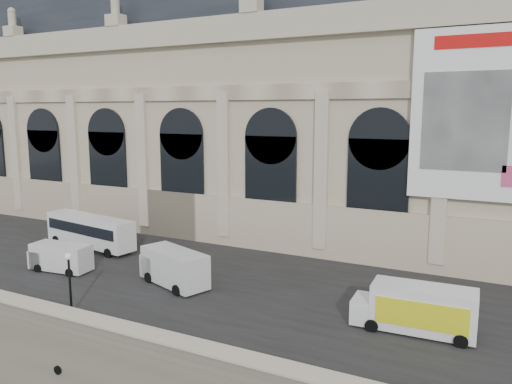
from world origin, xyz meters
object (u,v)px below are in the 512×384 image
Objects in this scene: van_b at (172,267)px; van_c at (58,257)px; bus_left at (90,230)px; box_truck at (416,309)px; lamp_right at (70,284)px.

van_c is at bearing -171.20° from van_b.
bus_left is 1.51× the size of box_truck.
box_truck is 22.00m from lamp_right.
box_truck is 1.74× the size of lamp_right.
van_c is at bearing -66.19° from bus_left.
van_b is 10.61m from van_c.
van_c is (2.81, -6.37, -0.59)m from bus_left.
bus_left is 2.03× the size of van_c.
bus_left reaches higher than van_c.
bus_left is 31.91m from box_truck.
bus_left reaches higher than box_truck.
van_b is 8.17m from lamp_right.
van_b is at bearing 72.92° from lamp_right.
van_c is (-10.49, -1.62, -0.22)m from van_b.
lamp_right reaches higher than bus_left.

